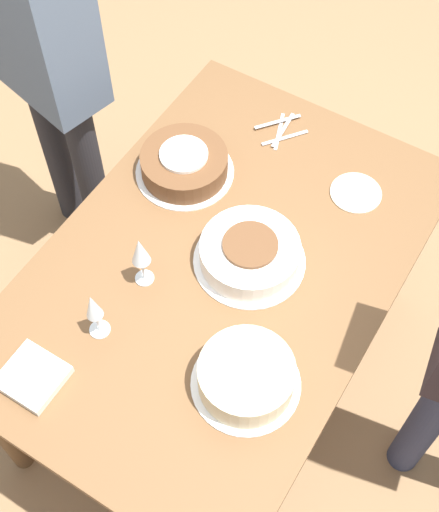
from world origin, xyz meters
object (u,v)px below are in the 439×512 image
(cake_center_white, at_px, (250,253))
(wine_glass_near, at_px, (140,252))
(cake_front_chocolate, at_px, (184,164))
(wine_glass_far, at_px, (93,308))
(person_cutting, at_px, (41,42))
(cake_back_decorated, at_px, (246,377))

(cake_center_white, relative_size, wine_glass_near, 1.69)
(cake_center_white, bearing_deg, cake_front_chocolate, -117.85)
(wine_glass_far, height_order, person_cutting, person_cutting)
(wine_glass_near, distance_m, wine_glass_far, 0.21)
(cake_front_chocolate, relative_size, wine_glass_far, 1.71)
(cake_back_decorated, height_order, wine_glass_near, wine_glass_near)
(cake_front_chocolate, distance_m, cake_back_decorated, 0.77)
(cake_front_chocolate, bearing_deg, wine_glass_near, 16.73)
(wine_glass_near, bearing_deg, cake_front_chocolate, -163.27)
(cake_back_decorated, bearing_deg, wine_glass_far, -80.14)
(cake_center_white, distance_m, cake_back_decorated, 0.40)
(cake_center_white, height_order, cake_front_chocolate, same)
(wine_glass_near, bearing_deg, person_cutting, -122.93)
(cake_center_white, distance_m, cake_front_chocolate, 0.40)
(cake_back_decorated, relative_size, wine_glass_near, 1.50)
(cake_front_chocolate, relative_size, person_cutting, 0.19)
(cake_front_chocolate, height_order, wine_glass_far, wine_glass_far)
(cake_front_chocolate, xyz_separation_m, wine_glass_near, (0.40, 0.12, 0.10))
(cake_back_decorated, bearing_deg, cake_front_chocolate, -134.35)
(wine_glass_near, bearing_deg, cake_back_decorated, 72.92)
(cake_center_white, height_order, wine_glass_far, wine_glass_far)
(wine_glass_far, bearing_deg, person_cutting, -133.74)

